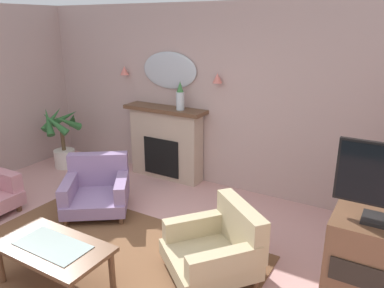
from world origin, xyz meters
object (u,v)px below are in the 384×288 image
at_px(fireplace, 166,144).
at_px(armchair_near_fireplace, 97,188).
at_px(mantel_vase_left, 180,97).
at_px(tv_cabinet, 377,270).
at_px(wall_mirror, 169,70).
at_px(coffee_table, 53,251).
at_px(wall_sconce_right, 217,78).
at_px(potted_plant_tall_palm, 62,137).
at_px(armchair_beside_couch, 218,246).
at_px(wall_sconce_left, 124,70).

xyz_separation_m(fireplace, armchair_near_fireplace, (-0.17, -1.38, -0.27)).
relative_size(mantel_vase_left, tv_cabinet, 0.48).
relative_size(armchair_near_fireplace, tv_cabinet, 1.26).
height_order(wall_mirror, tv_cabinet, wall_mirror).
bearing_deg(armchair_near_fireplace, coffee_table, -60.53).
xyz_separation_m(wall_mirror, wall_sconce_right, (0.85, -0.05, -0.05)).
xyz_separation_m(mantel_vase_left, potted_plant_tall_palm, (-2.08, -0.51, -0.81)).
relative_size(wall_sconce_right, armchair_near_fireplace, 0.12).
distance_m(armchair_beside_couch, tv_cabinet, 1.41).
relative_size(mantel_vase_left, potted_plant_tall_palm, 0.40).
distance_m(fireplace, wall_mirror, 1.15).
height_order(wall_mirror, wall_sconce_left, wall_mirror).
relative_size(wall_sconce_left, armchair_beside_couch, 0.12).
distance_m(fireplace, potted_plant_tall_palm, 1.85).
height_order(wall_sconce_right, tv_cabinet, wall_sconce_right).
distance_m(coffee_table, tv_cabinet, 2.86).
relative_size(fireplace, armchair_beside_couch, 1.19).
height_order(mantel_vase_left, potted_plant_tall_palm, mantel_vase_left).
bearing_deg(potted_plant_tall_palm, coffee_table, -42.84).
height_order(mantel_vase_left, armchair_near_fireplace, mantel_vase_left).
height_order(wall_mirror, armchair_beside_couch, wall_mirror).
relative_size(fireplace, coffee_table, 1.24).
xyz_separation_m(wall_mirror, tv_cabinet, (3.23, -1.75, -1.26)).
distance_m(armchair_beside_couch, potted_plant_tall_palm, 3.82).
height_order(coffee_table, tv_cabinet, tv_cabinet).
distance_m(wall_sconce_left, armchair_beside_couch, 3.53).
bearing_deg(coffee_table, potted_plant_tall_palm, 137.16).
relative_size(fireplace, wall_sconce_right, 9.71).
distance_m(tv_cabinet, potted_plant_tall_palm, 5.12).
bearing_deg(wall_mirror, wall_sconce_right, -3.37).
bearing_deg(wall_sconce_right, wall_mirror, 176.63).
bearing_deg(fireplace, wall_sconce_right, 6.16).
relative_size(coffee_table, armchair_beside_couch, 0.96).
relative_size(coffee_table, potted_plant_tall_palm, 1.03).
relative_size(fireplace, potted_plant_tall_palm, 1.27).
relative_size(coffee_table, tv_cabinet, 1.22).
bearing_deg(coffee_table, tv_cabinet, 23.05).
bearing_deg(armchair_beside_couch, coffee_table, -142.24).
bearing_deg(wall_mirror, armchair_beside_couch, -46.25).
xyz_separation_m(armchair_beside_couch, tv_cabinet, (1.40, 0.16, 0.15)).
xyz_separation_m(wall_sconce_right, armchair_beside_couch, (0.98, -1.86, -1.35)).
height_order(fireplace, mantel_vase_left, mantel_vase_left).
height_order(armchair_near_fireplace, armchair_beside_couch, same).
relative_size(wall_sconce_left, coffee_table, 0.13).
bearing_deg(armchair_beside_couch, wall_sconce_left, 145.22).
relative_size(wall_mirror, wall_sconce_right, 6.86).
distance_m(wall_sconce_left, wall_sconce_right, 1.70).
distance_m(fireplace, coffee_table, 2.80).
bearing_deg(wall_sconce_left, wall_sconce_right, 0.00).
relative_size(armchair_near_fireplace, armchair_beside_couch, 0.99).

